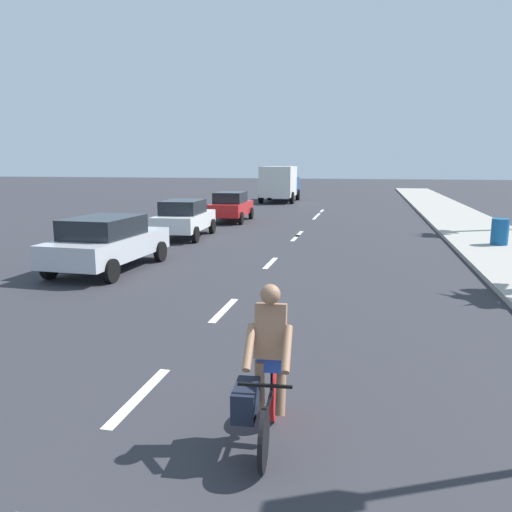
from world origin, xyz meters
TOP-DOWN VIEW (x-y plane):
  - ground_plane at (0.00, 20.00)m, footprint 160.00×160.00m
  - sidewalk_strip at (7.81, 22.00)m, footprint 3.60×80.00m
  - lane_stripe_2 at (0.00, 5.98)m, footprint 0.16×1.80m
  - lane_stripe_3 at (0.00, 10.11)m, footprint 0.16×1.80m
  - lane_stripe_4 at (0.00, 15.36)m, footprint 0.16×1.80m
  - lane_stripe_5 at (0.00, 20.83)m, footprint 0.16×1.80m
  - lane_stripe_6 at (0.00, 22.07)m, footprint 0.16×1.80m
  - lane_stripe_7 at (0.00, 28.84)m, footprint 0.16×1.80m
  - lane_stripe_8 at (0.00, 30.53)m, footprint 0.16×1.80m
  - lane_stripe_9 at (0.00, 33.17)m, footprint 0.16×1.80m
  - cyclist at (1.88, 5.21)m, footprint 0.65×1.71m
  - parked_car_silver at (-4.44, 13.34)m, footprint 2.15×4.47m
  - parked_car_white at (-4.55, 19.99)m, footprint 2.03×4.06m
  - parked_car_red at (-4.20, 26.09)m, footprint 1.91×3.93m
  - delivery_truck at (-4.00, 40.22)m, footprint 2.78×6.29m
  - trash_bin_far at (7.65, 19.87)m, footprint 0.60×0.60m

SIDE VIEW (x-z plane):
  - ground_plane at x=0.00m, z-range 0.00..0.00m
  - lane_stripe_2 at x=0.00m, z-range 0.00..0.01m
  - lane_stripe_3 at x=0.00m, z-range 0.00..0.01m
  - lane_stripe_4 at x=0.00m, z-range 0.00..0.01m
  - lane_stripe_5 at x=0.00m, z-range 0.00..0.01m
  - lane_stripe_6 at x=0.00m, z-range 0.00..0.01m
  - lane_stripe_7 at x=0.00m, z-range 0.00..0.01m
  - lane_stripe_8 at x=0.00m, z-range 0.00..0.01m
  - lane_stripe_9 at x=0.00m, z-range 0.00..0.01m
  - sidewalk_strip at x=7.81m, z-range 0.00..0.14m
  - trash_bin_far at x=7.65m, z-range 0.14..1.09m
  - cyclist at x=1.88m, z-range -0.08..1.74m
  - parked_car_red at x=-4.20m, z-range 0.05..1.62m
  - parked_car_white at x=-4.55m, z-range 0.05..1.62m
  - parked_car_silver at x=-4.44m, z-range 0.06..1.63m
  - delivery_truck at x=-4.00m, z-range 0.10..2.90m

